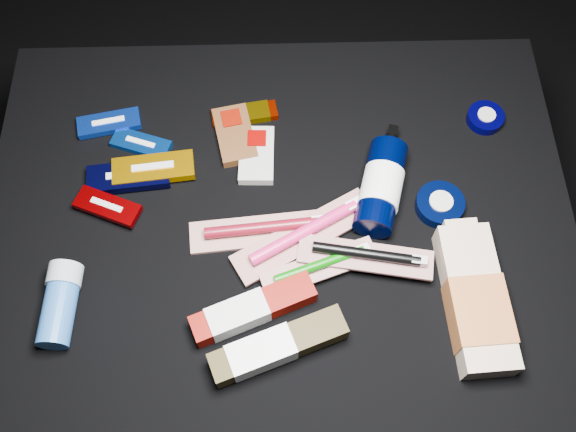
{
  "coord_description": "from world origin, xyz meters",
  "views": [
    {
      "loc": [
        0.0,
        -0.45,
        1.35
      ],
      "look_at": [
        0.01,
        0.01,
        0.42
      ],
      "focal_mm": 40.0,
      "sensor_mm": 36.0,
      "label": 1
    }
  ],
  "objects_px": {
    "bodywash_bottle": "(476,302)",
    "deodorant_stick": "(60,303)",
    "toothpaste_carton_red": "(248,311)",
    "lotion_bottle": "(381,187)"
  },
  "relations": [
    {
      "from": "toothpaste_carton_red",
      "to": "lotion_bottle",
      "type": "bearing_deg",
      "value": 21.42
    },
    {
      "from": "lotion_bottle",
      "to": "bodywash_bottle",
      "type": "relative_size",
      "value": 0.85
    },
    {
      "from": "bodywash_bottle",
      "to": "lotion_bottle",
      "type": "bearing_deg",
      "value": 119.35
    },
    {
      "from": "deodorant_stick",
      "to": "bodywash_bottle",
      "type": "bearing_deg",
      "value": 1.63
    },
    {
      "from": "deodorant_stick",
      "to": "toothpaste_carton_red",
      "type": "bearing_deg",
      "value": -0.66
    },
    {
      "from": "bodywash_bottle",
      "to": "deodorant_stick",
      "type": "height_order",
      "value": "deodorant_stick"
    },
    {
      "from": "bodywash_bottle",
      "to": "deodorant_stick",
      "type": "xyz_separation_m",
      "value": [
        -0.63,
        0.01,
        0.0
      ]
    },
    {
      "from": "bodywash_bottle",
      "to": "toothpaste_carton_red",
      "type": "relative_size",
      "value": 1.26
    },
    {
      "from": "lotion_bottle",
      "to": "bodywash_bottle",
      "type": "xyz_separation_m",
      "value": [
        0.13,
        -0.2,
        -0.01
      ]
    },
    {
      "from": "lotion_bottle",
      "to": "toothpaste_carton_red",
      "type": "relative_size",
      "value": 1.07
    }
  ]
}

